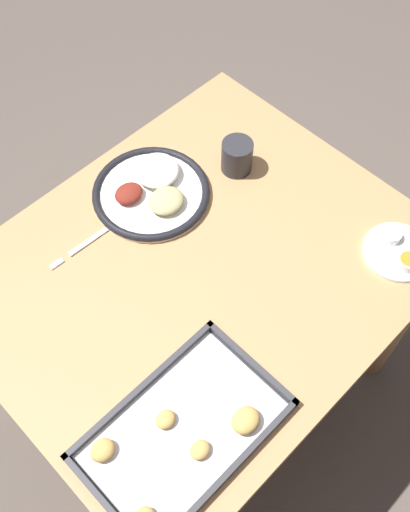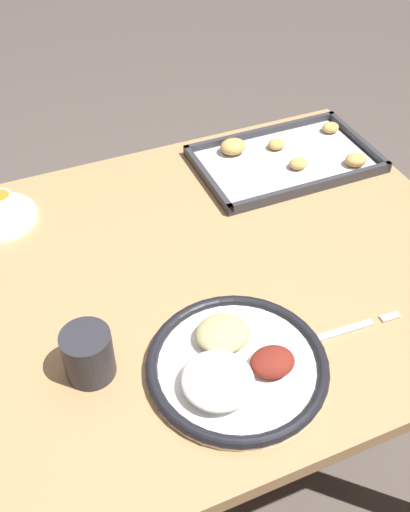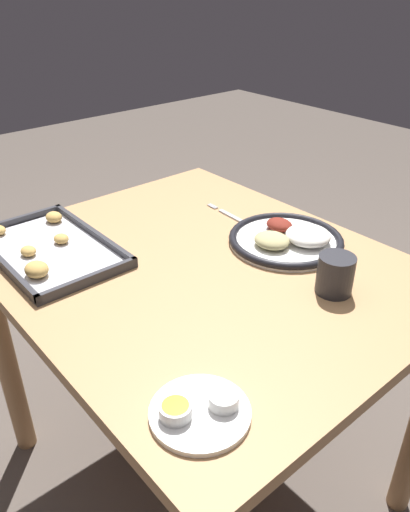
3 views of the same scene
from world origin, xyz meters
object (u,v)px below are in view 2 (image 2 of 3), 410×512
at_px(baking_tray, 285,158).
at_px(drinking_cup, 88,354).
at_px(dinner_plate, 235,365).
at_px(fork, 336,333).

relative_size(baking_tray, drinking_cup, 4.63).
xyz_separation_m(dinner_plate, drinking_cup, (-0.21, 0.09, 0.03)).
relative_size(dinner_plate, fork, 1.32).
xyz_separation_m(fork, baking_tray, (0.17, 0.48, 0.01)).
height_order(dinner_plate, baking_tray, dinner_plate).
distance_m(dinner_plate, drinking_cup, 0.23).
distance_m(dinner_plate, fork, 0.19).
height_order(dinner_plate, drinking_cup, drinking_cup).
xyz_separation_m(dinner_plate, baking_tray, (0.35, 0.48, -0.00)).
bearing_deg(drinking_cup, baking_tray, 34.94).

